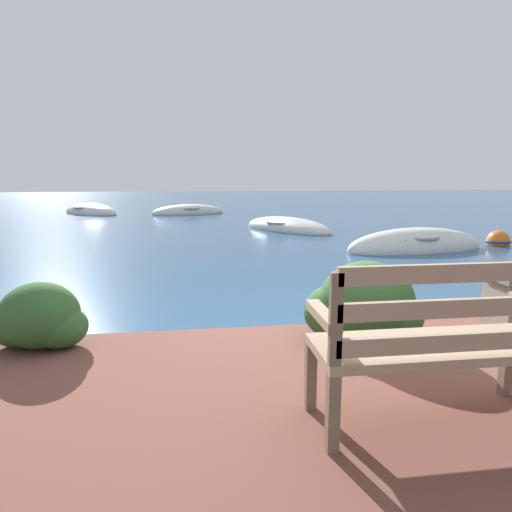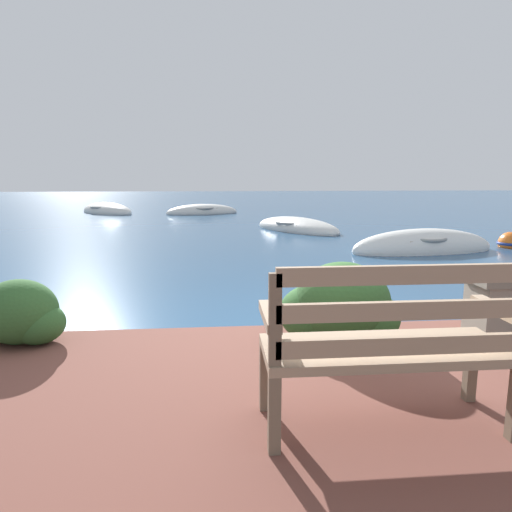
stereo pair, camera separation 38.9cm
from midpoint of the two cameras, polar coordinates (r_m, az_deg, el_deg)
ground_plane at (r=4.33m, az=9.82°, el=-11.15°), size 80.00×80.00×0.00m
park_bench at (r=2.56m, az=20.58°, el=-10.19°), size 1.31×0.48×0.93m
hedge_clump_far_left at (r=4.07m, az=-25.22°, el=-6.78°), size 0.77×0.55×0.52m
hedge_clump_left at (r=3.80m, az=13.39°, el=-6.31°), size 0.97×0.70×0.66m
rowboat_nearest at (r=10.02m, az=21.16°, el=0.89°), size 3.20×1.34×0.83m
rowboat_mid at (r=13.07m, az=5.96°, el=3.47°), size 2.68×3.32×0.65m
rowboat_far at (r=18.61m, az=-6.13°, el=5.46°), size 3.12×1.91×0.68m
rowboat_outer at (r=19.64m, az=-17.58°, el=5.31°), size 2.99×3.08×0.77m
mooring_buoy at (r=11.47m, az=30.05°, el=1.39°), size 0.55×0.55×0.50m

